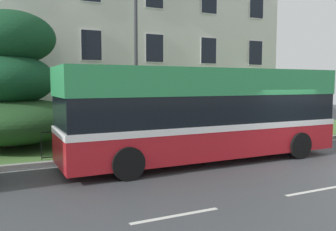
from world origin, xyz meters
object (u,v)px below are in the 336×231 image
(litter_bin, at_px, (260,126))
(single_decker_bus, at_px, (206,113))
(evergreen_tree, at_px, (12,91))
(georgian_townhouse, at_px, (126,35))
(street_lamp_post, at_px, (136,48))

(litter_bin, bearing_deg, single_decker_bus, -149.76)
(evergreen_tree, distance_m, single_decker_bus, 8.02)
(georgian_townhouse, bearing_deg, street_lamp_post, -106.71)
(litter_bin, bearing_deg, street_lamp_post, 178.14)
(single_decker_bus, xyz_separation_m, litter_bin, (4.80, 2.80, -1.00))
(georgian_townhouse, height_order, litter_bin, georgian_townhouse)
(evergreen_tree, height_order, street_lamp_post, street_lamp_post)
(evergreen_tree, bearing_deg, litter_bin, -12.87)
(single_decker_bus, height_order, litter_bin, single_decker_bus)
(evergreen_tree, distance_m, litter_bin, 11.21)
(georgian_townhouse, xyz_separation_m, litter_bin, (3.39, -9.70, -5.30))
(georgian_townhouse, distance_m, evergreen_tree, 10.96)
(street_lamp_post, bearing_deg, single_decker_bus, -64.40)
(evergreen_tree, relative_size, single_decker_bus, 0.56)
(street_lamp_post, bearing_deg, georgian_townhouse, 73.29)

